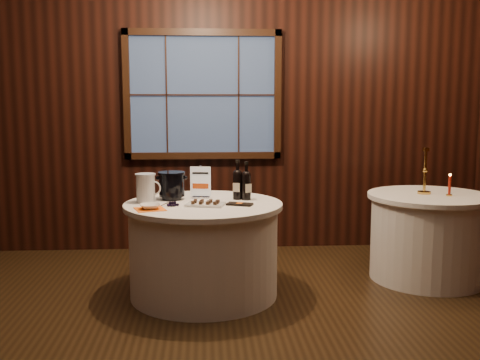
{
  "coord_description": "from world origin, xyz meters",
  "views": [
    {
      "loc": [
        0.01,
        -3.47,
        1.58
      ],
      "look_at": [
        0.29,
        0.9,
        0.97
      ],
      "focal_mm": 42.0,
      "sensor_mm": 36.0,
      "label": 1
    }
  ],
  "objects": [
    {
      "name": "ground",
      "position": [
        0.0,
        0.0,
        0.0
      ],
      "size": [
        6.0,
        6.0,
        0.0
      ],
      "primitive_type": "plane",
      "color": "black",
      "rests_on": "ground"
    },
    {
      "name": "main_table",
      "position": [
        0.0,
        1.0,
        0.39
      ],
      "size": [
        1.28,
        1.28,
        0.77
      ],
      "color": "white",
      "rests_on": "ground"
    },
    {
      "name": "glass_pitcher",
      "position": [
        -0.46,
        1.05,
        0.89
      ],
      "size": [
        0.22,
        0.16,
        0.24
      ],
      "rotation": [
        0.0,
        0.0,
        -0.36
      ],
      "color": "silver",
      "rests_on": "main_table"
    },
    {
      "name": "cracker_bowl",
      "position": [
        -0.4,
        0.75,
        0.79
      ],
      "size": [
        0.18,
        0.18,
        0.04
      ],
      "primitive_type": "imported",
      "rotation": [
        0.0,
        0.0,
        0.22
      ],
      "color": "silver",
      "rests_on": "orange_napkin"
    },
    {
      "name": "brass_candlestick",
      "position": [
        1.96,
        1.33,
        0.92
      ],
      "size": [
        0.12,
        0.12,
        0.41
      ],
      "color": "gold",
      "rests_on": "side_table"
    },
    {
      "name": "port_bottle_right",
      "position": [
        0.36,
        1.12,
        0.91
      ],
      "size": [
        0.08,
        0.09,
        0.32
      ],
      "rotation": [
        0.0,
        0.0,
        0.42
      ],
      "color": "black",
      "rests_on": "main_table"
    },
    {
      "name": "chocolate_plate",
      "position": [
        0.02,
        0.88,
        0.79
      ],
      "size": [
        0.33,
        0.26,
        0.04
      ],
      "rotation": [
        0.0,
        0.0,
        -0.24
      ],
      "color": "silver",
      "rests_on": "main_table"
    },
    {
      "name": "side_table",
      "position": [
        2.0,
        1.3,
        0.39
      ],
      "size": [
        1.08,
        1.08,
        0.77
      ],
      "color": "white",
      "rests_on": "ground"
    },
    {
      "name": "grape_bunch",
      "position": [
        -0.24,
        0.87,
        0.79
      ],
      "size": [
        0.15,
        0.06,
        0.03
      ],
      "rotation": [
        0.0,
        0.0,
        0.04
      ],
      "color": "black",
      "rests_on": "main_table"
    },
    {
      "name": "chocolate_box",
      "position": [
        0.29,
        0.88,
        0.78
      ],
      "size": [
        0.22,
        0.16,
        0.02
      ],
      "primitive_type": "cube",
      "rotation": [
        0.0,
        0.0,
        -0.36
      ],
      "color": "black",
      "rests_on": "main_table"
    },
    {
      "name": "port_bottle_left",
      "position": [
        0.29,
        1.15,
        0.91
      ],
      "size": [
        0.08,
        0.09,
        0.33
      ],
      "rotation": [
        0.0,
        0.0,
        -0.33
      ],
      "color": "black",
      "rests_on": "main_table"
    },
    {
      "name": "orange_napkin",
      "position": [
        -0.4,
        0.75,
        0.77
      ],
      "size": [
        0.27,
        0.27,
        0.0
      ],
      "primitive_type": "cube",
      "rotation": [
        0.0,
        0.0,
        0.31
      ],
      "color": "orange",
      "rests_on": "main_table"
    },
    {
      "name": "red_candle",
      "position": [
        2.13,
        1.2,
        0.85
      ],
      "size": [
        0.05,
        0.05,
        0.2
      ],
      "color": "gold",
      "rests_on": "side_table"
    },
    {
      "name": "ice_bucket",
      "position": [
        -0.26,
        1.18,
        0.89
      ],
      "size": [
        0.23,
        0.23,
        0.23
      ],
      "color": "black",
      "rests_on": "main_table"
    },
    {
      "name": "sign_stand",
      "position": [
        -0.02,
        1.21,
        0.87
      ],
      "size": [
        0.17,
        0.11,
        0.28
      ],
      "rotation": [
        0.0,
        0.0,
        -0.17
      ],
      "color": "silver",
      "rests_on": "main_table"
    },
    {
      "name": "back_wall",
      "position": [
        0.0,
        2.48,
        1.54
      ],
      "size": [
        6.0,
        0.1,
        3.0
      ],
      "color": "black",
      "rests_on": "ground"
    }
  ]
}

